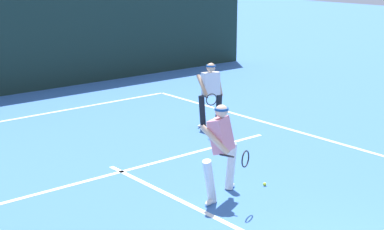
{
  "coord_description": "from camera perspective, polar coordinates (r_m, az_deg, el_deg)",
  "views": [
    {
      "loc": [
        -5.99,
        -3.39,
        4.12
      ],
      "look_at": [
        1.46,
        5.6,
        1.0
      ],
      "focal_mm": 55.7,
      "sensor_mm": 36.0,
      "label": 1
    }
  ],
  "objects": [
    {
      "name": "court_line_baseline_far",
      "position": [
        16.24,
        -16.66,
        -0.38
      ],
      "size": [
        9.66,
        0.1,
        0.01
      ],
      "primitive_type": "cube",
      "color": "white",
      "rests_on": "ground_plane"
    },
    {
      "name": "tennis_ball",
      "position": [
        11.19,
        6.98,
        -6.58
      ],
      "size": [
        0.07,
        0.07,
        0.07
      ],
      "primitive_type": "sphere",
      "color": "#D1E033",
      "rests_on": "ground_plane"
    },
    {
      "name": "court_line_service",
      "position": [
        11.89,
        -6.77,
        -5.4
      ],
      "size": [
        7.87,
        0.1,
        0.01
      ],
      "primitive_type": "cube",
      "color": "white",
      "rests_on": "ground_plane"
    },
    {
      "name": "player_near",
      "position": [
        10.35,
        2.83,
        -3.04
      ],
      "size": [
        1.16,
        1.01,
        1.68
      ],
      "rotation": [
        0.0,
        0.0,
        3.52
      ],
      "color": "silver",
      "rests_on": "ground_plane"
    },
    {
      "name": "player_far",
      "position": [
        14.67,
        1.8,
        2.21
      ],
      "size": [
        0.92,
        0.87,
        1.61
      ],
      "rotation": [
        0.0,
        0.0,
        2.89
      ],
      "color": "black",
      "rests_on": "ground_plane"
    },
    {
      "name": "court_line_centre",
      "position": [
        9.81,
        2.41,
        -9.86
      ],
      "size": [
        0.1,
        6.4,
        0.01
      ],
      "primitive_type": "cube",
      "color": "white",
      "rests_on": "ground_plane"
    }
  ]
}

